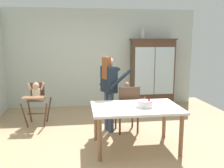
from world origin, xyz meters
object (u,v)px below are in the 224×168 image
object	(u,v)px
china_cabinet	(152,72)
dining_chair_far_side	(128,106)
ceramic_vase	(143,34)
adult_person	(109,85)
dining_table	(136,112)
high_chair_with_toddler	(36,96)
birthday_cake	(145,104)

from	to	relation	value
china_cabinet	dining_chair_far_side	xyz separation A→B (m)	(-1.12, -2.01, -0.40)
ceramic_vase	adult_person	distance (m)	2.43
dining_table	dining_chair_far_side	world-z (taller)	dining_chair_far_side
china_cabinet	ceramic_vase	bearing A→B (deg)	179.26
high_chair_with_toddler	dining_table	size ratio (longest dim) A/B	0.63
high_chair_with_toddler	adult_person	distance (m)	1.68
dining_chair_far_side	china_cabinet	bearing A→B (deg)	-122.86
high_chair_with_toddler	adult_person	world-z (taller)	adult_person
china_cabinet	high_chair_with_toddler	bearing A→B (deg)	-157.59
ceramic_vase	birthday_cake	distance (m)	3.11
high_chair_with_toddler	birthday_cake	xyz separation A→B (m)	(2.01, -1.53, 0.14)
dining_table	birthday_cake	world-z (taller)	birthday_cake
high_chair_with_toddler	dining_chair_far_side	size ratio (longest dim) A/B	0.99
china_cabinet	dining_table	distance (m)	2.97
ceramic_vase	china_cabinet	bearing A→B (deg)	-0.74
dining_table	birthday_cake	size ratio (longest dim) A/B	5.37
ceramic_vase	high_chair_with_toddler	world-z (taller)	ceramic_vase
dining_table	china_cabinet	bearing A→B (deg)	67.41
china_cabinet	adult_person	bearing A→B (deg)	-128.58
dining_table	dining_chair_far_side	bearing A→B (deg)	88.83
china_cabinet	dining_chair_far_side	distance (m)	2.34
ceramic_vase	adult_person	xyz separation A→B (m)	(-1.18, -1.85, -1.04)
china_cabinet	adult_person	size ratio (longest dim) A/B	1.24
china_cabinet	high_chair_with_toddler	xyz separation A→B (m)	(-3.00, -1.24, -0.30)
high_chair_with_toddler	dining_chair_far_side	distance (m)	2.04
china_cabinet	birthday_cake	bearing A→B (deg)	-109.70
dining_chair_far_side	high_chair_with_toddler	bearing A→B (deg)	-26.14
birthday_cake	adult_person	bearing A→B (deg)	117.51
birthday_cake	dining_table	bearing A→B (deg)	162.29
high_chair_with_toddler	dining_chair_far_side	world-z (taller)	dining_chair_far_side
birthday_cake	dining_chair_far_side	bearing A→B (deg)	99.56
birthday_cake	china_cabinet	bearing A→B (deg)	70.30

